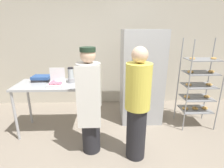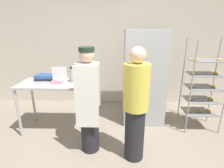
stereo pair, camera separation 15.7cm
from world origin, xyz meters
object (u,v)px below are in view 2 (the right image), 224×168
(baking_rack, at_px, (203,88))
(donut_box, at_px, (58,82))
(refrigerator, at_px, (144,77))
(blender_pitcher, at_px, (73,75))
(binder_stack, at_px, (45,77))
(person_customer, at_px, (136,106))
(person_baker, at_px, (89,101))

(baking_rack, distance_m, donut_box, 2.55)
(refrigerator, xyz_separation_m, baking_rack, (1.02, -0.32, -0.10))
(donut_box, xyz_separation_m, blender_pitcher, (0.21, 0.19, 0.07))
(blender_pitcher, height_order, binder_stack, blender_pitcher)
(baking_rack, height_order, blender_pitcher, baking_rack)
(baking_rack, height_order, donut_box, baking_rack)
(person_customer, bearing_deg, binder_stack, 149.66)
(person_customer, bearing_deg, donut_box, 153.75)
(baking_rack, bearing_deg, donut_box, -174.62)
(refrigerator, bearing_deg, blender_pitcher, -164.10)
(binder_stack, height_order, person_customer, person_customer)
(refrigerator, xyz_separation_m, binder_stack, (-1.87, -0.24, 0.05))
(baking_rack, bearing_deg, blender_pitcher, -178.75)
(person_baker, bearing_deg, binder_stack, 140.22)
(person_customer, bearing_deg, blender_pitcher, 142.13)
(baking_rack, height_order, person_customer, baking_rack)
(blender_pitcher, bearing_deg, baking_rack, 1.25)
(blender_pitcher, xyz_separation_m, binder_stack, (-0.56, 0.13, -0.07))
(binder_stack, bearing_deg, person_customer, -30.34)
(baking_rack, relative_size, blender_pitcher, 6.15)
(donut_box, bearing_deg, person_baker, -38.11)
(refrigerator, xyz_separation_m, blender_pitcher, (-1.31, -0.37, 0.13))
(refrigerator, height_order, binder_stack, refrigerator)
(refrigerator, relative_size, baking_rack, 1.09)
(blender_pitcher, bearing_deg, refrigerator, 15.90)
(refrigerator, height_order, baking_rack, refrigerator)
(binder_stack, relative_size, person_customer, 0.20)
(refrigerator, distance_m, blender_pitcher, 1.37)
(blender_pitcher, relative_size, binder_stack, 0.84)
(baking_rack, distance_m, binder_stack, 2.89)
(donut_box, bearing_deg, person_customer, -26.25)
(binder_stack, xyz_separation_m, person_baker, (0.93, -0.78, -0.13))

